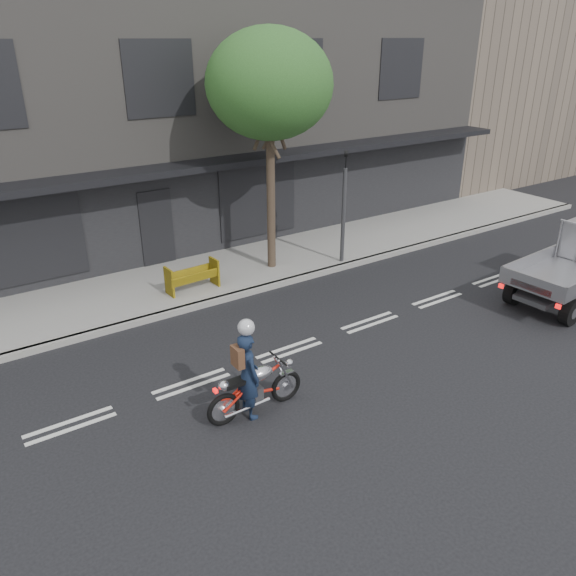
{
  "coord_description": "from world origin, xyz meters",
  "views": [
    {
      "loc": [
        -6.12,
        -9.06,
        6.45
      ],
      "look_at": [
        0.3,
        0.5,
        1.27
      ],
      "focal_mm": 35.0,
      "sensor_mm": 36.0,
      "label": 1
    }
  ],
  "objects_px": {
    "construction_barrier": "(196,279)",
    "motorcycle": "(255,388)",
    "traffic_light_pole": "(343,214)",
    "rider": "(248,375)",
    "street_tree": "(269,85)"
  },
  "relations": [
    {
      "from": "traffic_light_pole",
      "to": "rider",
      "type": "relative_size",
      "value": 2.06
    },
    {
      "from": "traffic_light_pole",
      "to": "motorcycle",
      "type": "xyz_separation_m",
      "value": [
        -5.98,
        -4.86,
        -1.12
      ]
    },
    {
      "from": "motorcycle",
      "to": "construction_barrier",
      "type": "height_order",
      "value": "motorcycle"
    },
    {
      "from": "traffic_light_pole",
      "to": "motorcycle",
      "type": "bearing_deg",
      "value": -140.87
    },
    {
      "from": "construction_barrier",
      "to": "motorcycle",
      "type": "bearing_deg",
      "value": -103.69
    },
    {
      "from": "street_tree",
      "to": "traffic_light_pole",
      "type": "distance_m",
      "value": 4.23
    },
    {
      "from": "motorcycle",
      "to": "rider",
      "type": "height_order",
      "value": "rider"
    },
    {
      "from": "traffic_light_pole",
      "to": "motorcycle",
      "type": "height_order",
      "value": "traffic_light_pole"
    },
    {
      "from": "traffic_light_pole",
      "to": "rider",
      "type": "distance_m",
      "value": 7.87
    },
    {
      "from": "street_tree",
      "to": "rider",
      "type": "xyz_separation_m",
      "value": [
        -4.13,
        -5.71,
        -4.43
      ]
    },
    {
      "from": "rider",
      "to": "construction_barrier",
      "type": "distance_m",
      "value": 5.43
    },
    {
      "from": "traffic_light_pole",
      "to": "construction_barrier",
      "type": "xyz_separation_m",
      "value": [
        -4.7,
        0.37,
        -1.1
      ]
    },
    {
      "from": "street_tree",
      "to": "traffic_light_pole",
      "type": "height_order",
      "value": "street_tree"
    },
    {
      "from": "construction_barrier",
      "to": "rider",
      "type": "bearing_deg",
      "value": -105.24
    },
    {
      "from": "motorcycle",
      "to": "construction_barrier",
      "type": "bearing_deg",
      "value": 76.86
    }
  ]
}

